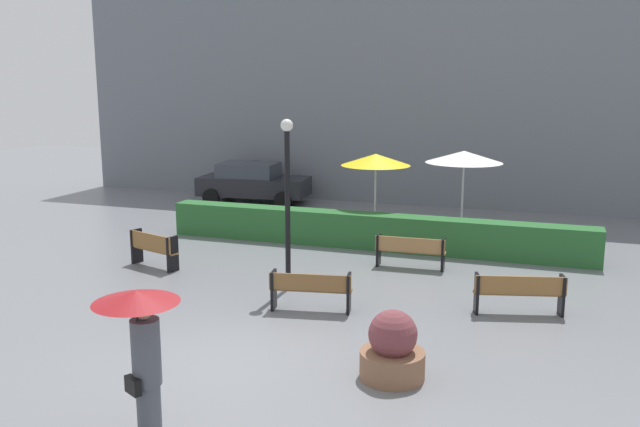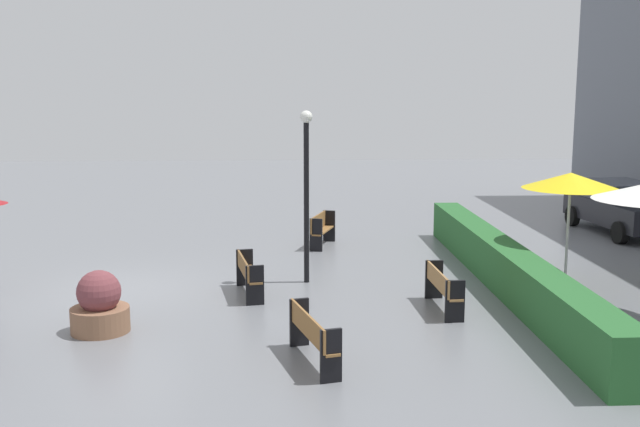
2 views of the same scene
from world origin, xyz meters
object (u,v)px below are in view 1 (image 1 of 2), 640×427
at_px(pedestrian_with_umbrella, 142,340).
at_px(parked_car, 253,182).
at_px(bench_back_row, 410,250).
at_px(bench_far_left, 153,247).
at_px(bench_far_right, 520,291).
at_px(planter_pot, 392,350).
at_px(patio_umbrella_yellow, 376,160).
at_px(patio_umbrella_white, 464,157).
at_px(bench_mid_center, 311,288).
at_px(lamp_post, 287,186).

distance_m(pedestrian_with_umbrella, parked_car, 17.71).
relative_size(bench_back_row, pedestrian_with_umbrella, 0.84).
bearing_deg(bench_far_left, bench_far_right, -3.86).
xyz_separation_m(bench_far_right, planter_pot, (-1.76, -3.78, -0.02)).
distance_m(bench_back_row, patio_umbrella_yellow, 4.08).
bearing_deg(pedestrian_with_umbrella, parked_car, 110.20).
relative_size(bench_back_row, patio_umbrella_white, 0.67).
bearing_deg(bench_back_row, bench_mid_center, -108.07).
distance_m(bench_far_left, planter_pot, 8.50).
bearing_deg(lamp_post, parked_car, 118.91).
xyz_separation_m(bench_back_row, parked_car, (-7.68, 7.13, 0.33)).
distance_m(pedestrian_with_umbrella, patio_umbrella_white, 13.53).
relative_size(bench_far_right, bench_back_row, 1.03).
bearing_deg(patio_umbrella_white, bench_far_right, -72.60).
bearing_deg(lamp_post, patio_umbrella_white, 64.46).
height_order(bench_back_row, patio_umbrella_white, patio_umbrella_white).
relative_size(bench_back_row, bench_mid_center, 1.03).
bearing_deg(bench_mid_center, lamp_post, 128.31).
relative_size(bench_far_left, planter_pot, 1.36).
height_order(planter_pot, patio_umbrella_yellow, patio_umbrella_yellow).
xyz_separation_m(patio_umbrella_white, parked_car, (-8.46, 3.33, -1.66)).
distance_m(bench_back_row, bench_far_left, 6.57).
xyz_separation_m(planter_pot, parked_car, (-8.73, 13.60, 0.33)).
relative_size(pedestrian_with_umbrella, lamp_post, 0.55).
xyz_separation_m(lamp_post, patio_umbrella_yellow, (0.53, 5.80, -0.03)).
bearing_deg(planter_pot, parked_car, 122.70).
height_order(pedestrian_with_umbrella, planter_pot, pedestrian_with_umbrella).
distance_m(lamp_post, parked_car, 11.25).
distance_m(planter_pot, parked_car, 16.17).
bearing_deg(lamp_post, planter_pot, -49.00).
relative_size(patio_umbrella_yellow, parked_car, 0.58).
relative_size(bench_back_row, lamp_post, 0.46).
bearing_deg(lamp_post, bench_back_row, 48.88).
bearing_deg(parked_car, planter_pot, -57.30).
bearing_deg(bench_back_row, lamp_post, -131.12).
bearing_deg(bench_far_right, patio_umbrella_white, 107.40).
height_order(pedestrian_with_umbrella, lamp_post, lamp_post).
bearing_deg(bench_far_left, parked_car, 98.96).
relative_size(bench_far_right, bench_mid_center, 1.06).
height_order(bench_far_right, pedestrian_with_umbrella, pedestrian_with_umbrella).
bearing_deg(bench_far_left, bench_mid_center, -20.22).
height_order(bench_back_row, lamp_post, lamp_post).
height_order(bench_far_left, patio_umbrella_yellow, patio_umbrella_yellow).
height_order(lamp_post, patio_umbrella_white, lamp_post).
xyz_separation_m(planter_pot, patio_umbrella_white, (-0.27, 10.28, 1.99)).
bearing_deg(patio_umbrella_yellow, bench_back_row, -61.02).
xyz_separation_m(bench_far_right, bench_back_row, (-2.82, 2.70, -0.02)).
height_order(bench_far_left, pedestrian_with_umbrella, pedestrian_with_umbrella).
bearing_deg(planter_pot, bench_far_right, 64.96).
bearing_deg(parked_car, bench_back_row, -42.87).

